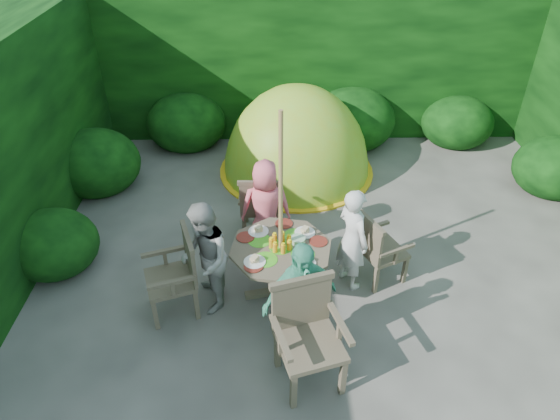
{
  "coord_description": "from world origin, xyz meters",
  "views": [
    {
      "loc": [
        -0.76,
        -4.41,
        3.98
      ],
      "look_at": [
        -0.68,
        0.09,
        0.85
      ],
      "focal_mm": 32.0,
      "sensor_mm": 36.0,
      "label": 1
    }
  ],
  "objects_px": {
    "patio_table": "(281,255)",
    "child_back": "(266,208)",
    "child_left": "(205,259)",
    "garden_chair_left": "(177,273)",
    "garden_chair_right": "(378,248)",
    "dome_tent": "(296,171)",
    "garden_chair_front": "(307,332)",
    "parasol_pole": "(281,212)",
    "child_right": "(352,239)",
    "child_front": "(300,300)",
    "garden_chair_back": "(260,205)"
  },
  "relations": [
    {
      "from": "patio_table",
      "to": "child_left",
      "type": "bearing_deg",
      "value": -168.21
    },
    {
      "from": "child_left",
      "to": "child_back",
      "type": "bearing_deg",
      "value": 135.62
    },
    {
      "from": "dome_tent",
      "to": "garden_chair_right",
      "type": "bearing_deg",
      "value": -59.19
    },
    {
      "from": "child_left",
      "to": "patio_table",
      "type": "bearing_deg",
      "value": 90.68
    },
    {
      "from": "garden_chair_front",
      "to": "child_front",
      "type": "distance_m",
      "value": 0.31
    },
    {
      "from": "child_right",
      "to": "dome_tent",
      "type": "height_order",
      "value": "dome_tent"
    },
    {
      "from": "patio_table",
      "to": "parasol_pole",
      "type": "relative_size",
      "value": 0.6
    },
    {
      "from": "child_left",
      "to": "garden_chair_right",
      "type": "bearing_deg",
      "value": 90.12
    },
    {
      "from": "garden_chair_right",
      "to": "garden_chair_left",
      "type": "xyz_separation_m",
      "value": [
        -2.16,
        -0.42,
        0.04
      ]
    },
    {
      "from": "garden_chair_front",
      "to": "dome_tent",
      "type": "relative_size",
      "value": 0.37
    },
    {
      "from": "garden_chair_left",
      "to": "child_back",
      "type": "bearing_deg",
      "value": 119.11
    },
    {
      "from": "garden_chair_back",
      "to": "child_front",
      "type": "height_order",
      "value": "child_front"
    },
    {
      "from": "child_front",
      "to": "garden_chair_back",
      "type": "bearing_deg",
      "value": 76.92
    },
    {
      "from": "patio_table",
      "to": "child_back",
      "type": "height_order",
      "value": "child_back"
    },
    {
      "from": "child_back",
      "to": "child_front",
      "type": "distance_m",
      "value": 1.6
    },
    {
      "from": "garden_chair_left",
      "to": "garden_chair_front",
      "type": "distance_m",
      "value": 1.55
    },
    {
      "from": "child_front",
      "to": "parasol_pole",
      "type": "bearing_deg",
      "value": 76.39
    },
    {
      "from": "patio_table",
      "to": "garden_chair_left",
      "type": "distance_m",
      "value": 1.1
    },
    {
      "from": "parasol_pole",
      "to": "garden_chair_right",
      "type": "bearing_deg",
      "value": 10.87
    },
    {
      "from": "patio_table",
      "to": "child_front",
      "type": "distance_m",
      "value": 0.81
    },
    {
      "from": "child_left",
      "to": "garden_chair_front",
      "type": "bearing_deg",
      "value": 36.6
    },
    {
      "from": "patio_table",
      "to": "garden_chair_right",
      "type": "distance_m",
      "value": 1.11
    },
    {
      "from": "patio_table",
      "to": "child_back",
      "type": "xyz_separation_m",
      "value": [
        -0.17,
        0.78,
        0.07
      ]
    },
    {
      "from": "dome_tent",
      "to": "garden_chair_left",
      "type": "bearing_deg",
      "value": -102.08
    },
    {
      "from": "parasol_pole",
      "to": "garden_chair_front",
      "type": "xyz_separation_m",
      "value": [
        0.21,
        -1.07,
        -0.56
      ]
    },
    {
      "from": "garden_chair_left",
      "to": "child_front",
      "type": "bearing_deg",
      "value": 47.0
    },
    {
      "from": "patio_table",
      "to": "garden_chair_back",
      "type": "bearing_deg",
      "value": 102.84
    },
    {
      "from": "garden_chair_front",
      "to": "patio_table",
      "type": "bearing_deg",
      "value": 84.54
    },
    {
      "from": "garden_chair_right",
      "to": "child_left",
      "type": "distance_m",
      "value": 1.92
    },
    {
      "from": "patio_table",
      "to": "child_right",
      "type": "height_order",
      "value": "child_right"
    },
    {
      "from": "garden_chair_front",
      "to": "dome_tent",
      "type": "distance_m",
      "value": 3.81
    },
    {
      "from": "garden_chair_left",
      "to": "child_back",
      "type": "relative_size",
      "value": 0.75
    },
    {
      "from": "garden_chair_left",
      "to": "parasol_pole",
      "type": "bearing_deg",
      "value": 82.88
    },
    {
      "from": "patio_table",
      "to": "child_left",
      "type": "xyz_separation_m",
      "value": [
        -0.79,
        -0.16,
        0.09
      ]
    },
    {
      "from": "child_right",
      "to": "garden_chair_front",
      "type": "bearing_deg",
      "value": 124.74
    },
    {
      "from": "child_back",
      "to": "dome_tent",
      "type": "height_order",
      "value": "dome_tent"
    },
    {
      "from": "garden_chair_left",
      "to": "garden_chair_back",
      "type": "relative_size",
      "value": 1.08
    },
    {
      "from": "garden_chair_back",
      "to": "garden_chair_left",
      "type": "bearing_deg",
      "value": 58.87
    },
    {
      "from": "parasol_pole",
      "to": "garden_chair_left",
      "type": "xyz_separation_m",
      "value": [
        -1.08,
        -0.21,
        -0.61
      ]
    },
    {
      "from": "child_left",
      "to": "dome_tent",
      "type": "bearing_deg",
      "value": 148.26
    },
    {
      "from": "garden_chair_front",
      "to": "garden_chair_back",
      "type": "bearing_deg",
      "value": 85.4
    },
    {
      "from": "garden_chair_back",
      "to": "garden_chair_front",
      "type": "relative_size",
      "value": 0.85
    },
    {
      "from": "child_left",
      "to": "child_right",
      "type": "bearing_deg",
      "value": 90.62
    },
    {
      "from": "parasol_pole",
      "to": "garden_chair_left",
      "type": "relative_size",
      "value": 2.39
    },
    {
      "from": "patio_table",
      "to": "dome_tent",
      "type": "xyz_separation_m",
      "value": [
        0.29,
        2.7,
        -0.55
      ]
    },
    {
      "from": "dome_tent",
      "to": "garden_chair_front",
      "type": "bearing_deg",
      "value": -78.06
    },
    {
      "from": "garden_chair_left",
      "to": "dome_tent",
      "type": "xyz_separation_m",
      "value": [
        1.37,
        2.91,
        -0.49
      ]
    },
    {
      "from": "child_left",
      "to": "garden_chair_left",
      "type": "bearing_deg",
      "value": -91.19
    },
    {
      "from": "garden_chair_right",
      "to": "garden_chair_left",
      "type": "distance_m",
      "value": 2.21
    },
    {
      "from": "child_front",
      "to": "dome_tent",
      "type": "bearing_deg",
      "value": 62.51
    }
  ]
}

